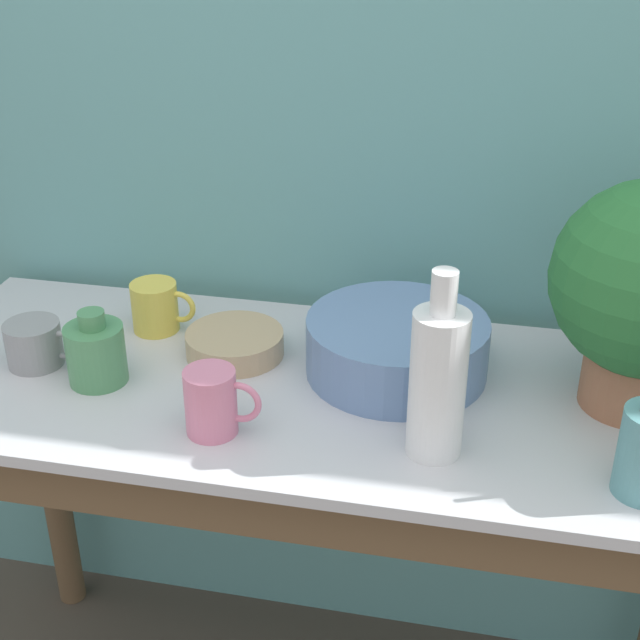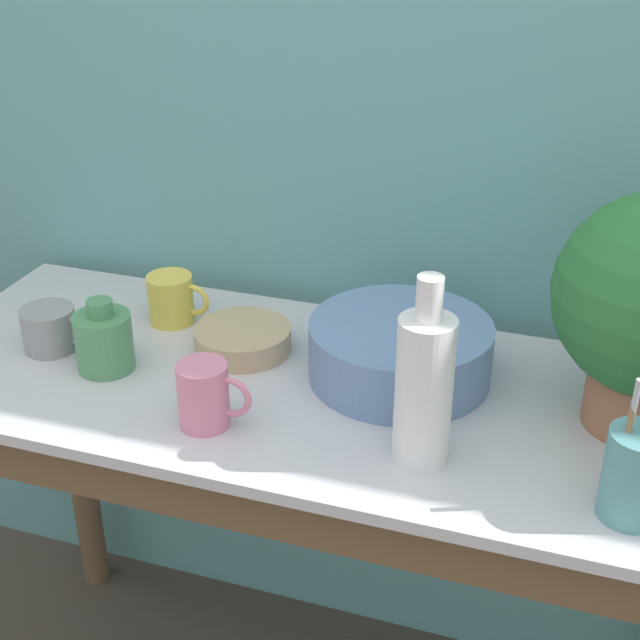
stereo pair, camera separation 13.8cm
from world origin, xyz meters
The scene contains 9 objects.
wall_back centered at (0.00, 0.61, 1.20)m, with size 6.00×0.05×2.40m.
counter_table centered at (0.00, 0.25, 0.64)m, with size 1.40×0.55×0.81m.
bowl_wash_large centered at (0.11, 0.35, 0.86)m, with size 0.30×0.30×0.10m.
bottle_tall centered at (0.19, 0.14, 0.93)m, with size 0.08×0.08×0.28m.
bottle_short centered at (-0.36, 0.22, 0.86)m, with size 0.09×0.09×0.13m.
mug_pink centered at (-0.13, 0.12, 0.86)m, with size 0.12×0.08×0.10m.
mug_yellow centered at (-0.33, 0.41, 0.86)m, with size 0.12×0.08×0.09m.
mug_grey centered at (-0.48, 0.25, 0.85)m, with size 0.12×0.09×0.08m.
bowl_small_tan centered at (-0.16, 0.35, 0.83)m, with size 0.17×0.17×0.04m.
Camera 1 is at (0.25, -0.92, 1.57)m, focal length 50.00 mm.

